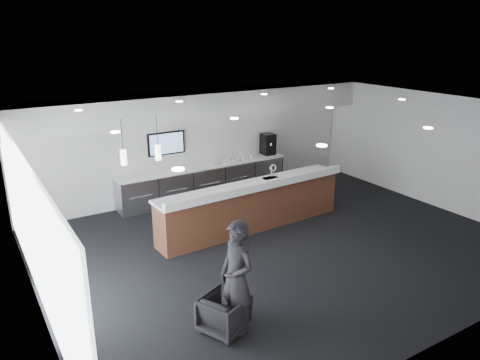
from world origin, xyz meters
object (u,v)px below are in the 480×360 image
service_counter (252,205)px  armchair (224,313)px  coffee_machine (268,144)px  lounge_guest (237,277)px

service_counter → armchair: (-2.57, -3.14, -0.26)m
coffee_machine → lounge_guest: (-4.60, -5.78, -0.33)m
coffee_machine → armchair: bearing=-127.9°
armchair → lounge_guest: size_ratio=0.37×
service_counter → armchair: bearing=-132.0°
service_counter → coffee_machine: bearing=46.4°
coffee_machine → lounge_guest: size_ratio=0.34×
lounge_guest → armchair: bearing=-117.2°
armchair → service_counter: bearing=-63.3°
service_counter → lounge_guest: lounge_guest is taller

